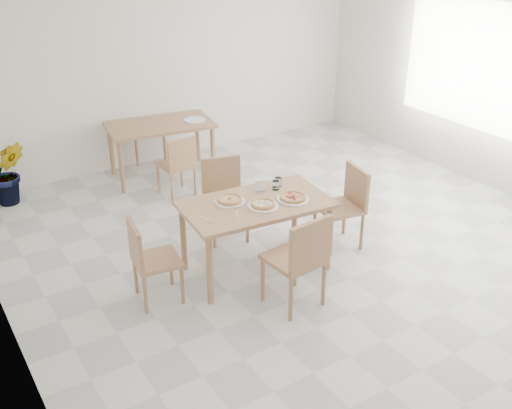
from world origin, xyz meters
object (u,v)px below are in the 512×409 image
pizza_margherita (230,199)px  plate_mushroom (263,206)px  chair_south (301,256)px  second_table (160,130)px  chair_north (224,192)px  napkin_holder (261,185)px  plate_pepperoni (293,199)px  tumbler_a (278,182)px  plate_empty (195,120)px  potted_plant (8,173)px  main_table (256,211)px  pizza_pepperoni (293,197)px  chair_west (148,257)px  tumbler_b (276,185)px  chair_back_s (179,162)px  chair_east (346,201)px  pizza_mushroom (263,204)px  plate_margherita (230,201)px  chair_back_n (148,122)px

pizza_margherita → plate_mushroom: bearing=-49.9°
chair_south → second_table: chair_south is taller
chair_north → napkin_holder: bearing=-67.5°
plate_pepperoni → tumbler_a: tumbler_a is taller
chair_south → plate_empty: size_ratio=3.32×
plate_pepperoni → potted_plant: potted_plant is taller
main_table → second_table: same height
pizza_pepperoni → chair_west: bearing=171.6°
tumbler_b → chair_back_s: bearing=96.6°
tumbler_a → chair_east: bearing=-21.1°
pizza_pepperoni → plate_empty: pizza_pepperoni is taller
main_table → pizza_mushroom: bearing=-82.7°
main_table → chair_north: bearing=88.2°
plate_mushroom → pizza_margherita: 0.34m
potted_plant → tumbler_a: bearing=-52.1°
potted_plant → tumbler_b: bearing=-53.5°
napkin_holder → plate_margherita: bearing=-152.2°
pizza_margherita → tumbler_a: size_ratio=2.74×
main_table → chair_west: 1.13m
pizza_mushroom → pizza_pepperoni: size_ratio=0.93×
plate_margherita → second_table: plate_margherita is taller
chair_south → plate_margherita: chair_south is taller
plate_mushroom → napkin_holder: (0.18, 0.32, 0.05)m
plate_margherita → chair_back_s: bearing=79.9°
main_table → second_table: bearing=91.1°
chair_south → plate_mushroom: size_ratio=3.18×
plate_pepperoni → tumbler_a: (0.06, 0.35, 0.04)m
plate_mushroom → chair_back_s: bearing=87.0°
chair_south → tumbler_a: size_ratio=10.01×
pizza_pepperoni → plate_margherita: bearing=152.0°
chair_east → tumbler_a: size_ratio=9.39×
main_table → plate_mushroom: size_ratio=5.09×
pizza_mushroom → chair_back_n: size_ratio=0.30×
plate_mushroom → second_table: bearing=85.9°
chair_back_n → chair_north: bearing=-74.7°
pizza_margherita → pizza_mushroom: bearing=-49.9°
plate_pepperoni → potted_plant: bearing=123.8°
napkin_holder → chair_back_n: 3.20m
tumbler_b → pizza_mushroom: bearing=-141.0°
plate_pepperoni → tumbler_b: 0.29m
pizza_mushroom → plate_margherita: bearing=130.1°
main_table → second_table: 2.69m
chair_west → chair_back_s: size_ratio=1.03×
second_table → chair_west: bearing=-107.8°
chair_back_s → chair_back_n: (0.21, 1.43, 0.08)m
pizza_mushroom → chair_back_n: 3.53m
chair_north → chair_east: (0.99, -0.88, -0.00)m
chair_east → chair_north: bearing=-121.5°
chair_east → pizza_pepperoni: bearing=-73.8°
pizza_mushroom → plate_empty: pizza_mushroom is taller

